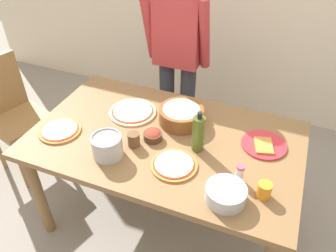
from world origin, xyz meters
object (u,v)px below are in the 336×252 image
object	(u,v)px
mixing_bowl_steel	(226,194)
small_sauce_bowl	(153,135)
plate_with_slice	(264,145)
salt_shaker	(240,173)
popcorn_bowl	(181,114)
pizza_raw_on_board	(133,112)
pizza_cooked_on_tray	(174,165)
olive_oil_bottle	(198,133)
dining_table	(165,149)
cup_small_brown	(134,139)
steel_pot	(107,146)
cup_orange	(264,190)
pizza_second_cooked	(60,130)
chair_wooden_left	(12,111)
person_cook	(178,52)

from	to	relation	value
mixing_bowl_steel	small_sauce_bowl	bearing A→B (deg)	150.80
plate_with_slice	salt_shaker	size ratio (longest dim) A/B	2.45
popcorn_bowl	pizza_raw_on_board	bearing A→B (deg)	-175.31
pizza_cooked_on_tray	olive_oil_bottle	xyz separation A→B (m)	(0.08, 0.18, 0.10)
small_sauce_bowl	olive_oil_bottle	xyz separation A→B (m)	(0.27, 0.02, 0.08)
popcorn_bowl	dining_table	bearing A→B (deg)	-101.59
plate_with_slice	mixing_bowl_steel	xyz separation A→B (m)	(-0.11, -0.47, 0.03)
popcorn_bowl	cup_small_brown	world-z (taller)	popcorn_bowl
pizza_raw_on_board	cup_small_brown	bearing A→B (deg)	-61.95
steel_pot	cup_orange	distance (m)	0.85
pizza_second_cooked	popcorn_bowl	size ratio (longest dim) A/B	0.92
pizza_raw_on_board	cup_orange	bearing A→B (deg)	-23.12
mixing_bowl_steel	steel_pot	xyz separation A→B (m)	(-0.69, 0.07, 0.03)
chair_wooden_left	pizza_raw_on_board	world-z (taller)	chair_wooden_left
chair_wooden_left	steel_pot	distance (m)	1.17
dining_table	chair_wooden_left	distance (m)	1.33
pizza_second_cooked	salt_shaker	world-z (taller)	salt_shaker
person_cook	steel_pot	world-z (taller)	person_cook
popcorn_bowl	chair_wooden_left	bearing A→B (deg)	-176.43
chair_wooden_left	plate_with_slice	size ratio (longest dim) A/B	3.65
pizza_cooked_on_tray	salt_shaker	xyz separation A→B (m)	(0.35, 0.02, 0.04)
cup_orange	cup_small_brown	bearing A→B (deg)	172.21
steel_pot	salt_shaker	xyz separation A→B (m)	(0.72, 0.08, -0.01)
pizza_second_cooked	steel_pot	size ratio (longest dim) A/B	1.48
pizza_raw_on_board	olive_oil_bottle	xyz separation A→B (m)	(0.50, -0.18, 0.10)
plate_with_slice	chair_wooden_left	bearing A→B (deg)	-178.59
plate_with_slice	olive_oil_bottle	world-z (taller)	olive_oil_bottle
mixing_bowl_steel	chair_wooden_left	bearing A→B (deg)	166.61
chair_wooden_left	cup_small_brown	bearing A→B (deg)	-10.87
chair_wooden_left	pizza_cooked_on_tray	xyz separation A→B (m)	(1.46, -0.30, 0.23)
olive_oil_bottle	salt_shaker	world-z (taller)	olive_oil_bottle
pizza_cooked_on_tray	salt_shaker	bearing A→B (deg)	3.97
person_cook	steel_pot	distance (m)	1.02
steel_pot	olive_oil_bottle	bearing A→B (deg)	27.63
small_sauce_bowl	cup_small_brown	bearing A→B (deg)	-131.17
mixing_bowl_steel	cup_small_brown	world-z (taller)	cup_small_brown
person_cook	popcorn_bowl	bearing A→B (deg)	-67.24
pizza_second_cooked	cup_orange	world-z (taller)	cup_orange
person_cook	salt_shaker	xyz separation A→B (m)	(0.69, -0.94, -0.13)
pizza_cooked_on_tray	popcorn_bowl	world-z (taller)	popcorn_bowl
person_cook	pizza_second_cooked	xyz separation A→B (m)	(-0.41, -0.94, -0.17)
olive_oil_bottle	steel_pot	xyz separation A→B (m)	(-0.45, -0.23, -0.05)
pizza_second_cooked	salt_shaker	bearing A→B (deg)	0.35
cup_orange	pizza_second_cooked	bearing A→B (deg)	177.73
pizza_second_cooked	cup_orange	xyz separation A→B (m)	(1.23, -0.05, 0.03)
steel_pot	small_sauce_bowl	bearing A→B (deg)	51.10
pizza_second_cooked	salt_shaker	xyz separation A→B (m)	(1.10, 0.01, 0.04)
pizza_second_cooked	plate_with_slice	xyz separation A→B (m)	(1.18, 0.33, -0.00)
chair_wooden_left	cup_orange	size ratio (longest dim) A/B	11.18
pizza_raw_on_board	steel_pot	distance (m)	0.42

